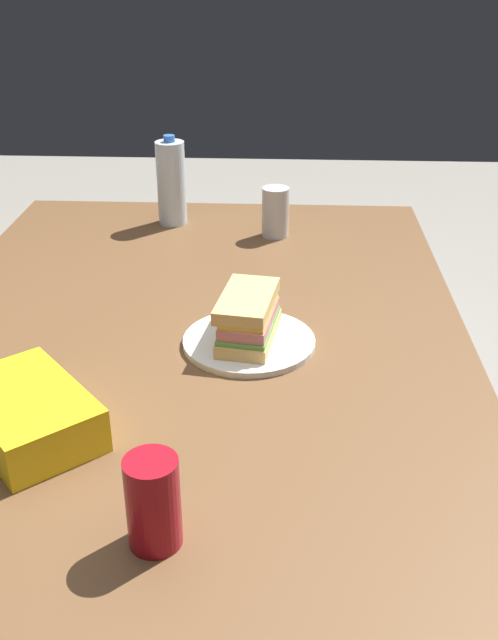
# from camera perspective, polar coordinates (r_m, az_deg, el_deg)

# --- Properties ---
(ground_plane) EXTENTS (8.00, 8.00, 0.00)m
(ground_plane) POSITION_cam_1_polar(r_m,az_deg,el_deg) (1.78, -4.20, -23.24)
(ground_plane) COLOR gray
(dining_table) EXTENTS (1.67, 1.05, 0.72)m
(dining_table) POSITION_cam_1_polar(r_m,az_deg,el_deg) (1.35, -5.13, -5.53)
(dining_table) COLOR brown
(dining_table) RESTS_ON ground_plane
(paper_plate) EXTENTS (0.24, 0.24, 0.01)m
(paper_plate) POSITION_cam_1_polar(r_m,az_deg,el_deg) (1.33, 0.00, -1.68)
(paper_plate) COLOR white
(paper_plate) RESTS_ON dining_table
(sandwich) EXTENTS (0.19, 0.12, 0.08)m
(sandwich) POSITION_cam_1_polar(r_m,az_deg,el_deg) (1.31, -0.05, 0.19)
(sandwich) COLOR #DBB26B
(sandwich) RESTS_ON paper_plate
(soda_can_red) EXTENTS (0.07, 0.07, 0.12)m
(soda_can_red) POSITION_cam_1_polar(r_m,az_deg,el_deg) (0.90, -7.42, -13.81)
(soda_can_red) COLOR maroon
(soda_can_red) RESTS_ON dining_table
(chip_bag) EXTENTS (0.27, 0.26, 0.07)m
(chip_bag) POSITION_cam_1_polar(r_m,az_deg,el_deg) (1.13, -16.77, -6.94)
(chip_bag) COLOR yellow
(chip_bag) RESTS_ON dining_table
(water_bottle_tall) EXTENTS (0.07, 0.07, 0.23)m
(water_bottle_tall) POSITION_cam_1_polar(r_m,az_deg,el_deg) (1.90, -6.03, 10.51)
(water_bottle_tall) COLOR silver
(water_bottle_tall) RESTS_ON dining_table
(soda_can_silver) EXTENTS (0.07, 0.07, 0.12)m
(soda_can_silver) POSITION_cam_1_polar(r_m,az_deg,el_deg) (1.81, 2.06, 8.34)
(soda_can_silver) COLOR silver
(soda_can_silver) RESTS_ON dining_table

